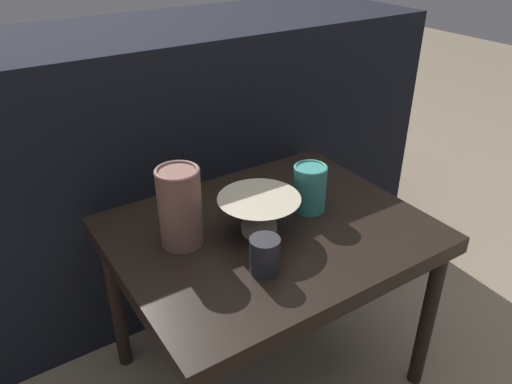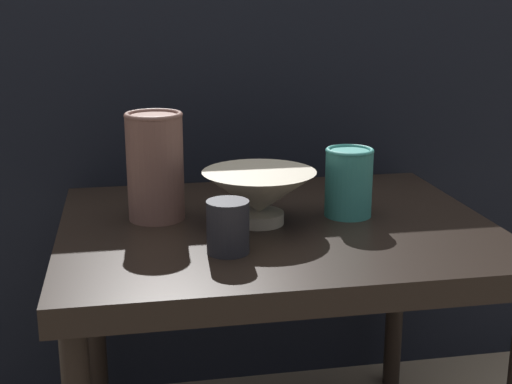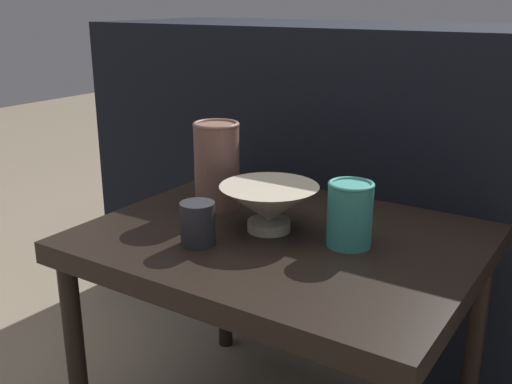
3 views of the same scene
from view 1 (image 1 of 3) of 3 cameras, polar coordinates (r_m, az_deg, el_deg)
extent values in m
plane|color=#7F705B|center=(1.43, 1.30, -19.60)|extent=(8.00, 8.00, 0.00)
cube|color=black|center=(1.14, 1.54, -4.90)|extent=(0.69, 0.55, 0.04)
cylinder|color=black|center=(1.33, 18.97, -13.62)|extent=(0.04, 0.04, 0.42)
cylinder|color=black|center=(1.35, -15.72, -12.06)|extent=(0.04, 0.04, 0.42)
cylinder|color=black|center=(1.58, 5.74, -4.22)|extent=(0.04, 0.04, 0.42)
cube|color=black|center=(1.60, -10.22, 3.78)|extent=(1.65, 0.50, 0.81)
cylinder|color=#B2A88E|center=(1.11, 0.25, -4.02)|extent=(0.08, 0.08, 0.02)
cone|color=#B2A88E|center=(1.09, 0.25, -2.14)|extent=(0.18, 0.18, 0.07)
cylinder|color=brown|center=(1.05, -8.67, -1.81)|extent=(0.09, 0.09, 0.17)
torus|color=brown|center=(1.00, -9.03, 2.36)|extent=(0.09, 0.09, 0.01)
cylinder|color=teal|center=(1.17, 6.14, 0.38)|extent=(0.08, 0.08, 0.11)
torus|color=teal|center=(1.15, 6.28, 2.78)|extent=(0.08, 0.08, 0.01)
cylinder|color=#232328|center=(0.98, 1.02, -7.24)|extent=(0.06, 0.06, 0.08)
camera|label=2|loc=(0.51, 81.55, -32.51)|focal=50.00mm
camera|label=3|loc=(1.08, 60.41, 2.79)|focal=42.00mm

